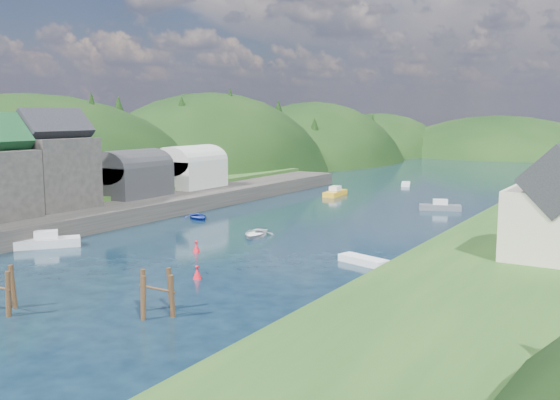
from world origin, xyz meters
The scene contains 11 objects.
ground centered at (0.00, 50.00, 0.00)m, with size 600.00×600.00×0.00m, color black.
hillside_left centered at (-45.00, 75.00, -8.03)m, with size 44.00×245.56×52.00m.
far_hills centered at (1.22, 174.01, -10.80)m, with size 103.00×68.00×44.00m.
hill_trees centered at (0.36, 64.72, 11.09)m, with size 91.45×149.46×12.81m.
quay_left centered at (-24.00, 20.00, 1.00)m, with size 12.00×110.00×2.00m, color #2D2B28.
terrace_left_grass centered at (-31.00, 20.00, 1.25)m, with size 12.00×110.00×2.50m, color #234719.
boat_sheds centered at (-26.00, 39.00, 5.27)m, with size 7.00×21.00×7.50m.
piling_cluster_far centered at (6.10, 3.18, 1.13)m, with size 3.02×2.83×3.39m.
channel_buoy_near centered at (2.79, 11.22, 0.48)m, with size 0.70×0.70×1.10m.
channel_buoy_far centered at (-3.31, 18.56, 0.48)m, with size 0.70×0.70×1.10m.
moored_boats centered at (-6.75, 18.45, 0.59)m, with size 36.17×100.55×2.33m.
Camera 1 is at (33.13, -25.55, 12.85)m, focal length 40.00 mm.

